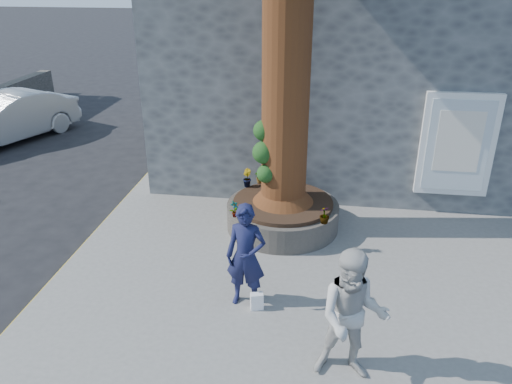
# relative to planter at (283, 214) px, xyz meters

# --- Properties ---
(ground) EXTENTS (120.00, 120.00, 0.00)m
(ground) POSITION_rel_planter_xyz_m (-0.80, -2.00, -0.41)
(ground) COLOR black
(ground) RESTS_ON ground
(pavement) EXTENTS (9.00, 8.00, 0.12)m
(pavement) POSITION_rel_planter_xyz_m (0.70, -1.00, -0.35)
(pavement) COLOR slate
(pavement) RESTS_ON ground
(yellow_line) EXTENTS (0.10, 30.00, 0.01)m
(yellow_line) POSITION_rel_planter_xyz_m (-3.85, -1.00, -0.41)
(yellow_line) COLOR yellow
(yellow_line) RESTS_ON ground
(stone_shop) EXTENTS (10.30, 8.30, 6.30)m
(stone_shop) POSITION_rel_planter_xyz_m (1.70, 5.20, 2.75)
(stone_shop) COLOR #454849
(stone_shop) RESTS_ON ground
(planter) EXTENTS (2.30, 2.30, 0.60)m
(planter) POSITION_rel_planter_xyz_m (0.00, 0.00, 0.00)
(planter) COLOR black
(planter) RESTS_ON pavement
(man) EXTENTS (0.67, 0.48, 1.73)m
(man) POSITION_rel_planter_xyz_m (-0.33, -2.64, 0.57)
(man) COLOR #16193C
(man) RESTS_ON pavement
(woman) EXTENTS (0.91, 0.71, 1.88)m
(woman) POSITION_rel_planter_xyz_m (1.25, -3.98, 0.65)
(woman) COLOR #BBB9B3
(woman) RESTS_ON pavement
(shopping_bag) EXTENTS (0.23, 0.17, 0.28)m
(shopping_bag) POSITION_rel_planter_xyz_m (-0.14, -2.78, -0.15)
(shopping_bag) COLOR white
(shopping_bag) RESTS_ON pavement
(car_silver) EXTENTS (3.13, 4.79, 1.49)m
(car_silver) POSITION_rel_planter_xyz_m (-9.12, 4.71, 0.33)
(car_silver) COLOR #999CA0
(car_silver) RESTS_ON ground
(plant_a) EXTENTS (0.20, 0.21, 0.33)m
(plant_a) POSITION_rel_planter_xyz_m (-0.85, -0.85, 0.47)
(plant_a) COLOR gray
(plant_a) RESTS_ON planter
(plant_b) EXTENTS (0.29, 0.29, 0.39)m
(plant_b) POSITION_rel_planter_xyz_m (-0.85, 0.62, 0.51)
(plant_b) COLOR gray
(plant_b) RESTS_ON planter
(plant_c) EXTENTS (0.26, 0.26, 0.33)m
(plant_c) POSITION_rel_planter_xyz_m (0.85, -0.85, 0.47)
(plant_c) COLOR gray
(plant_c) RESTS_ON planter
(plant_d) EXTENTS (0.32, 0.32, 0.27)m
(plant_d) POSITION_rel_planter_xyz_m (-0.59, 0.85, 0.44)
(plant_d) COLOR gray
(plant_d) RESTS_ON planter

